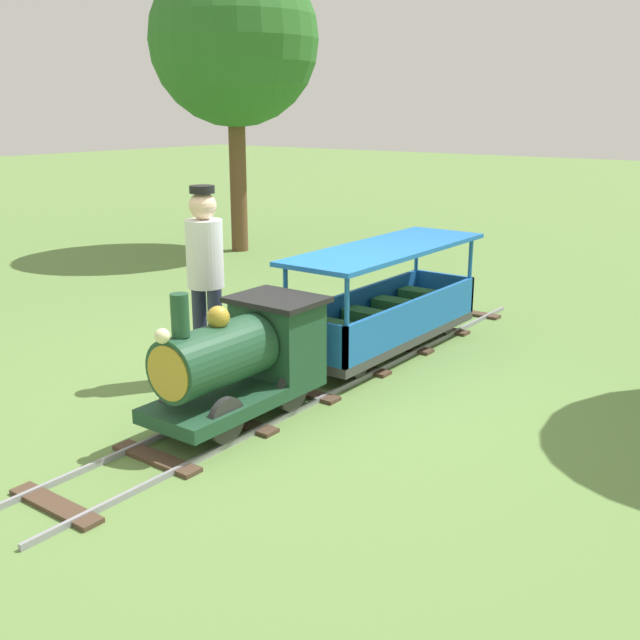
{
  "coord_description": "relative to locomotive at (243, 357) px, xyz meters",
  "views": [
    {
      "loc": [
        -3.55,
        4.72,
        2.21
      ],
      "look_at": [
        0.0,
        -0.03,
        0.55
      ],
      "focal_mm": 42.66,
      "sensor_mm": 36.0,
      "label": 1
    }
  ],
  "objects": [
    {
      "name": "ground_plane",
      "position": [
        0.0,
        -0.89,
        -0.48
      ],
      "size": [
        60.0,
        60.0,
        0.0
      ],
      "primitive_type": "plane",
      "color": "#608442"
    },
    {
      "name": "track",
      "position": [
        0.0,
        -1.04,
        -0.47
      ],
      "size": [
        0.71,
        6.05,
        0.04
      ],
      "color": "gray",
      "rests_on": "ground_plane"
    },
    {
      "name": "locomotive",
      "position": [
        0.0,
        0.0,
        0.0
      ],
      "size": [
        0.67,
        1.45,
        1.02
      ],
      "color": "#1E472D",
      "rests_on": "ground_plane"
    },
    {
      "name": "passenger_car",
      "position": [
        0.0,
        -1.94,
        -0.06
      ],
      "size": [
        0.77,
        2.35,
        0.97
      ],
      "color": "#3F3F3F",
      "rests_on": "ground_plane"
    },
    {
      "name": "conductor_person",
      "position": [
        0.81,
        -0.45,
        0.47
      ],
      "size": [
        0.3,
        0.3,
        1.62
      ],
      "color": "#282D47",
      "rests_on": "ground_plane"
    },
    {
      "name": "oak_tree_far",
      "position": [
        4.68,
        -5.05,
        2.68
      ],
      "size": [
        2.55,
        2.55,
        4.46
      ],
      "color": "brown",
      "rests_on": "ground_plane"
    }
  ]
}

